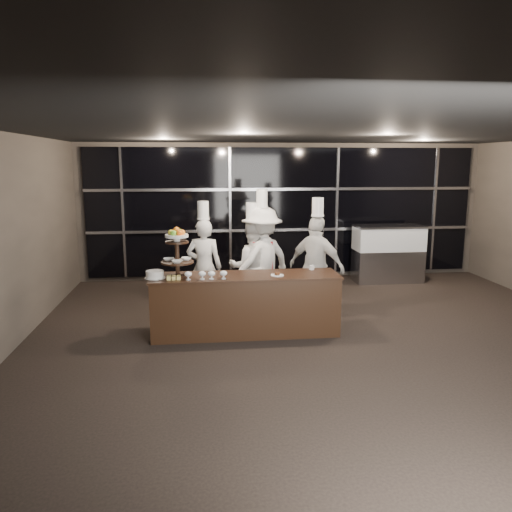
{
  "coord_description": "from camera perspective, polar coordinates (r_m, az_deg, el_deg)",
  "views": [
    {
      "loc": [
        -1.88,
        -6.0,
        2.6
      ],
      "look_at": [
        -1.01,
        1.57,
        1.15
      ],
      "focal_mm": 35.0,
      "sensor_mm": 36.0,
      "label": 1
    }
  ],
  "objects": [
    {
      "name": "chef_d",
      "position": [
        8.39,
        6.92,
        -1.17
      ],
      "size": [
        1.03,
        0.99,
        2.02
      ],
      "color": "silver",
      "rests_on": "ground"
    },
    {
      "name": "chef_cup",
      "position": [
        7.9,
        6.39,
        -1.32
      ],
      "size": [
        0.08,
        0.08,
        0.07
      ],
      "primitive_type": "cylinder",
      "color": "white",
      "rests_on": "buffet_counter"
    },
    {
      "name": "chef_c",
      "position": [
        8.58,
        0.67,
        -0.45
      ],
      "size": [
        1.37,
        1.24,
        2.14
      ],
      "color": "white",
      "rests_on": "ground"
    },
    {
      "name": "buffet_counter",
      "position": [
        7.61,
        -1.24,
        -5.52
      ],
      "size": [
        2.84,
        0.74,
        0.92
      ],
      "color": "black",
      "rests_on": "ground"
    },
    {
      "name": "window_wall",
      "position": [
        11.15,
        3.21,
        5.1
      ],
      "size": [
        8.6,
        0.1,
        2.8
      ],
      "color": "black",
      "rests_on": "ground"
    },
    {
      "name": "display_stand",
      "position": [
        7.39,
        -9.02,
        0.81
      ],
      "size": [
        0.48,
        0.48,
        0.74
      ],
      "color": "black",
      "rests_on": "buffet_counter"
    },
    {
      "name": "pastry_squares",
      "position": [
        7.31,
        -9.37,
        -2.44
      ],
      "size": [
        0.19,
        0.13,
        0.05
      ],
      "color": "#E6D270",
      "rests_on": "buffet_counter"
    },
    {
      "name": "layer_cake",
      "position": [
        7.43,
        -11.49,
        -2.09
      ],
      "size": [
        0.3,
        0.3,
        0.11
      ],
      "color": "white",
      "rests_on": "buffet_counter"
    },
    {
      "name": "chef_a",
      "position": [
        8.52,
        -5.94,
        -1.11
      ],
      "size": [
        0.66,
        0.49,
        1.95
      ],
      "color": "silver",
      "rests_on": "ground"
    },
    {
      "name": "display_case",
      "position": [
        11.25,
        14.87,
        0.6
      ],
      "size": [
        1.48,
        0.65,
        1.24
      ],
      "color": "#A5A5AA",
      "rests_on": "ground"
    },
    {
      "name": "room",
      "position": [
        6.39,
        10.7,
        0.66
      ],
      "size": [
        10.0,
        10.0,
        10.0
      ],
      "color": "black",
      "rests_on": "ground"
    },
    {
      "name": "chef_b",
      "position": [
        8.58,
        -0.5,
        -1.17
      ],
      "size": [
        0.8,
        0.63,
        1.92
      ],
      "color": "white",
      "rests_on": "ground"
    },
    {
      "name": "compotes",
      "position": [
        7.23,
        -5.7,
        -2.05
      ],
      "size": [
        0.62,
        0.11,
        0.12
      ],
      "color": "silver",
      "rests_on": "buffet_counter"
    },
    {
      "name": "small_plate",
      "position": [
        7.45,
        2.44,
        -2.15
      ],
      "size": [
        0.2,
        0.2,
        0.05
      ],
      "color": "white",
      "rests_on": "buffet_counter"
    }
  ]
}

